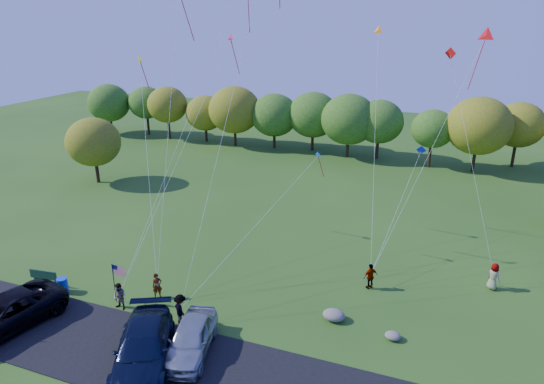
{
  "coord_description": "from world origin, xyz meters",
  "views": [
    {
      "loc": [
        12.81,
        -21.15,
        16.95
      ],
      "look_at": [
        2.46,
        6.0,
        6.23
      ],
      "focal_mm": 32.0,
      "sensor_mm": 36.0,
      "label": 1
    }
  ],
  "objects_px": {
    "flyer_a": "(157,286)",
    "flyer_b": "(120,297)",
    "minivan_navy": "(143,348)",
    "flyer_d": "(371,276)",
    "minivan_silver": "(191,338)",
    "park_bench": "(45,277)",
    "flyer_e": "(493,276)",
    "flyer_c": "(180,310)",
    "trash_barrel": "(63,285)",
    "minivan_dark": "(5,313)"
  },
  "relations": [
    {
      "from": "minivan_dark",
      "to": "flyer_a",
      "type": "distance_m",
      "value": 8.55
    },
    {
      "from": "flyer_b",
      "to": "trash_barrel",
      "type": "xyz_separation_m",
      "value": [
        -4.67,
        0.23,
        -0.36
      ]
    },
    {
      "from": "minivan_silver",
      "to": "park_bench",
      "type": "distance_m",
      "value": 12.81
    },
    {
      "from": "flyer_a",
      "to": "flyer_b",
      "type": "xyz_separation_m",
      "value": [
        -1.41,
        -1.89,
        0.02
      ]
    },
    {
      "from": "minivan_dark",
      "to": "park_bench",
      "type": "xyz_separation_m",
      "value": [
        -1.58,
        4.47,
        -0.41
      ]
    },
    {
      "from": "minivan_navy",
      "to": "flyer_d",
      "type": "xyz_separation_m",
      "value": [
        9.48,
        11.5,
        -0.13
      ]
    },
    {
      "from": "park_bench",
      "to": "trash_barrel",
      "type": "bearing_deg",
      "value": -16.25
    },
    {
      "from": "minivan_navy",
      "to": "flyer_a",
      "type": "height_order",
      "value": "minivan_navy"
    },
    {
      "from": "flyer_a",
      "to": "trash_barrel",
      "type": "bearing_deg",
      "value": 148.46
    },
    {
      "from": "minivan_navy",
      "to": "minivan_silver",
      "type": "distance_m",
      "value": 2.44
    },
    {
      "from": "flyer_a",
      "to": "trash_barrel",
      "type": "distance_m",
      "value": 6.31
    },
    {
      "from": "trash_barrel",
      "to": "flyer_e",
      "type": "bearing_deg",
      "value": 21.72
    },
    {
      "from": "minivan_silver",
      "to": "flyer_e",
      "type": "distance_m",
      "value": 19.74
    },
    {
      "from": "flyer_b",
      "to": "flyer_c",
      "type": "height_order",
      "value": "flyer_c"
    },
    {
      "from": "flyer_d",
      "to": "trash_barrel",
      "type": "relative_size",
      "value": 1.78
    },
    {
      "from": "flyer_e",
      "to": "park_bench",
      "type": "bearing_deg",
      "value": 60.92
    },
    {
      "from": "minivan_silver",
      "to": "park_bench",
      "type": "relative_size",
      "value": 2.57
    },
    {
      "from": "flyer_b",
      "to": "flyer_c",
      "type": "bearing_deg",
      "value": 8.2
    },
    {
      "from": "flyer_b",
      "to": "flyer_e",
      "type": "relative_size",
      "value": 0.94
    },
    {
      "from": "flyer_c",
      "to": "flyer_e",
      "type": "bearing_deg",
      "value": -114.98
    },
    {
      "from": "flyer_b",
      "to": "minivan_dark",
      "type": "bearing_deg",
      "value": -132.7
    },
    {
      "from": "minivan_dark",
      "to": "flyer_d",
      "type": "height_order",
      "value": "minivan_dark"
    },
    {
      "from": "trash_barrel",
      "to": "flyer_d",
      "type": "bearing_deg",
      "value": 22.25
    },
    {
      "from": "flyer_a",
      "to": "flyer_b",
      "type": "bearing_deg",
      "value": -173.5
    },
    {
      "from": "minivan_silver",
      "to": "flyer_a",
      "type": "distance_m",
      "value": 6.15
    },
    {
      "from": "flyer_e",
      "to": "trash_barrel",
      "type": "bearing_deg",
      "value": 62.72
    },
    {
      "from": "flyer_d",
      "to": "flyer_c",
      "type": "bearing_deg",
      "value": -4.69
    },
    {
      "from": "park_bench",
      "to": "flyer_e",
      "type": "bearing_deg",
      "value": 13.27
    },
    {
      "from": "flyer_a",
      "to": "flyer_b",
      "type": "distance_m",
      "value": 2.36
    },
    {
      "from": "flyer_b",
      "to": "park_bench",
      "type": "relative_size",
      "value": 0.86
    },
    {
      "from": "trash_barrel",
      "to": "minivan_silver",
      "type": "bearing_deg",
      "value": -12.13
    },
    {
      "from": "minivan_dark",
      "to": "minivan_silver",
      "type": "xyz_separation_m",
      "value": [
        10.95,
        1.85,
        -0.06
      ]
    },
    {
      "from": "flyer_c",
      "to": "trash_barrel",
      "type": "distance_m",
      "value": 8.92
    },
    {
      "from": "minivan_silver",
      "to": "park_bench",
      "type": "xyz_separation_m",
      "value": [
        -12.53,
        2.61,
        -0.34
      ]
    },
    {
      "from": "minivan_dark",
      "to": "flyer_c",
      "type": "height_order",
      "value": "minivan_dark"
    },
    {
      "from": "minivan_dark",
      "to": "flyer_c",
      "type": "relative_size",
      "value": 3.54
    },
    {
      "from": "flyer_b",
      "to": "flyer_e",
      "type": "bearing_deg",
      "value": 34.61
    },
    {
      "from": "minivan_navy",
      "to": "flyer_b",
      "type": "height_order",
      "value": "minivan_navy"
    },
    {
      "from": "flyer_c",
      "to": "park_bench",
      "type": "xyz_separation_m",
      "value": [
        -10.67,
        0.53,
        -0.36
      ]
    },
    {
      "from": "minivan_dark",
      "to": "flyer_b",
      "type": "height_order",
      "value": "minivan_dark"
    },
    {
      "from": "flyer_e",
      "to": "park_bench",
      "type": "relative_size",
      "value": 0.92
    },
    {
      "from": "flyer_c",
      "to": "park_bench",
      "type": "distance_m",
      "value": 10.69
    },
    {
      "from": "minivan_silver",
      "to": "flyer_c",
      "type": "relative_size",
      "value": 2.7
    },
    {
      "from": "minivan_dark",
      "to": "flyer_c",
      "type": "distance_m",
      "value": 9.9
    },
    {
      "from": "flyer_a",
      "to": "flyer_c",
      "type": "height_order",
      "value": "flyer_c"
    },
    {
      "from": "minivan_silver",
      "to": "minivan_navy",
      "type": "bearing_deg",
      "value": -151.4
    },
    {
      "from": "minivan_silver",
      "to": "park_bench",
      "type": "bearing_deg",
      "value": 154.48
    },
    {
      "from": "minivan_silver",
      "to": "flyer_d",
      "type": "xyz_separation_m",
      "value": [
        7.68,
        9.86,
        -0.05
      ]
    },
    {
      "from": "minivan_navy",
      "to": "flyer_e",
      "type": "bearing_deg",
      "value": 14.12
    },
    {
      "from": "minivan_silver",
      "to": "flyer_e",
      "type": "bearing_deg",
      "value": 26.09
    }
  ]
}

